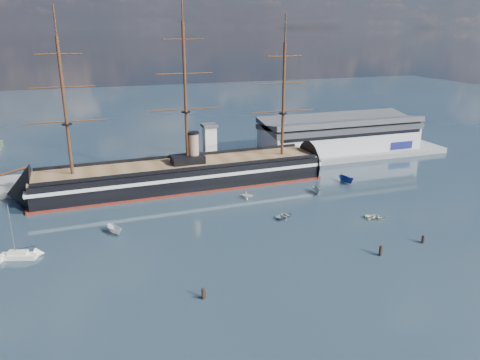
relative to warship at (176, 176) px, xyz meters
name	(u,v)px	position (x,y,z in m)	size (l,w,h in m)	color
ground	(232,205)	(11.55, -20.00, -4.04)	(600.00, 600.00, 0.00)	#22313E
quay	(227,168)	(21.55, 16.00, -4.04)	(180.00, 18.00, 2.00)	slate
warehouse	(340,134)	(69.55, 20.00, 3.95)	(63.00, 21.00, 11.60)	#B7BABC
quay_tower	(210,145)	(14.55, 13.00, 5.72)	(5.00, 5.00, 15.00)	silver
warship	(176,176)	(0.00, 0.00, 0.00)	(113.08, 18.51, 53.94)	black
sailboat	(18,255)	(-42.45, -35.15, -3.24)	(8.16, 4.64, 12.53)	white
motorboat_a	(115,234)	(-21.43, -29.07, -4.04)	(6.76, 2.48, 2.70)	white
motorboat_b	(285,218)	(21.88, -33.31, -4.04)	(3.44, 1.37, 1.60)	gray
motorboat_c	(316,193)	(38.91, -19.04, -4.04)	(6.13, 2.25, 2.45)	gray
motorboat_d	(247,198)	(17.53, -16.04, -4.04)	(6.17, 2.67, 2.26)	silver
motorboat_e	(375,219)	(44.03, -41.81, -4.04)	(3.20, 1.28, 1.49)	beige
motorboat_f	(346,183)	(52.78, -13.27, -4.04)	(7.21, 2.64, 2.88)	navy
piling_near_left	(203,299)	(-8.57, -63.91, -4.04)	(0.64, 0.64, 2.86)	black
piling_near_right	(380,256)	(32.80, -60.00, -4.04)	(0.64, 0.64, 3.08)	black
piling_far_right	(422,243)	(45.97, -57.91, -4.04)	(0.64, 0.64, 2.65)	black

